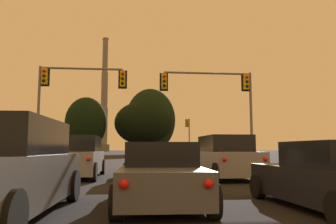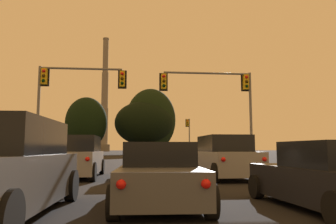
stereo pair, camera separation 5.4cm
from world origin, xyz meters
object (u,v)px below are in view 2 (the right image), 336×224
traffic_light_overhead_left (68,90)px  suv_left_lane_front (77,157)px  hatchback_right_lane_second (326,178)px  traffic_light_far_right (189,132)px  suv_left_lane_second (0,169)px  smokestack (104,106)px  sedan_center_lane_second (159,174)px  suv_right_lane_front (225,158)px  hatchback_center_lane_front (144,163)px  traffic_light_overhead_right (221,94)px

traffic_light_overhead_left → suv_left_lane_front: bearing=-73.8°
hatchback_right_lane_second → traffic_light_far_right: bearing=82.1°
suv_left_lane_second → smokestack: bearing=96.1°
suv_left_lane_second → sedan_center_lane_second: bearing=26.4°
suv_left_lane_front → suv_right_lane_front: same height
hatchback_right_lane_second → traffic_light_far_right: traffic_light_far_right is taller
sedan_center_lane_second → hatchback_right_lane_second: bearing=-18.2°
hatchback_right_lane_second → smokestack: (-20.78, 161.38, 22.40)m
traffic_light_overhead_left → hatchback_right_lane_second: bearing=-60.0°
suv_right_lane_front → traffic_light_far_right: traffic_light_far_right is taller
suv_left_lane_second → traffic_light_overhead_left: 15.72m
suv_left_lane_second → smokestack: 163.70m
traffic_light_overhead_left → sedan_center_lane_second: bearing=-69.5°
suv_left_lane_second → hatchback_center_lane_front: size_ratio=1.19×
suv_right_lane_front → traffic_light_overhead_left: traffic_light_overhead_left is taller
sedan_center_lane_second → traffic_light_overhead_right: bearing=71.3°
suv_left_lane_second → suv_right_lane_front: bearing=51.3°
suv_right_lane_front → suv_left_lane_second: same height
suv_right_lane_front → traffic_light_overhead_left: (-8.38, 7.32, 4.18)m
suv_right_lane_front → traffic_light_far_right: bearing=81.8°
hatchback_right_lane_second → hatchback_center_lane_front: bearing=113.1°
suv_right_lane_front → suv_left_lane_second: (-6.42, -7.70, 0.00)m
hatchback_center_lane_front → traffic_light_overhead_right: size_ratio=0.63×
suv_right_lane_front → traffic_light_far_right: 37.79m
hatchback_right_lane_second → traffic_light_far_right: size_ratio=0.69×
suv_right_lane_front → smokestack: size_ratio=0.08×
hatchback_center_lane_front → traffic_light_overhead_left: traffic_light_overhead_left is taller
hatchback_right_lane_second → traffic_light_overhead_left: 17.68m
suv_left_lane_second → hatchback_center_lane_front: bearing=71.0°
suv_left_lane_front → suv_left_lane_second: bearing=-90.2°
suv_left_lane_front → smokestack: 155.18m
smokestack → traffic_light_overhead_left: bearing=-85.2°
suv_left_lane_second → sedan_center_lane_second: suv_left_lane_second is taller
suv_left_lane_front → hatchback_right_lane_second: (6.69, -8.44, -0.23)m
hatchback_center_lane_front → traffic_light_overhead_left: size_ratio=0.62×
traffic_light_overhead_right → traffic_light_overhead_left: (-10.25, -0.25, 0.02)m
hatchback_right_lane_second → smokestack: 164.25m
sedan_center_lane_second → traffic_light_overhead_right: (5.19, 13.81, 4.40)m
hatchback_center_lane_front → traffic_light_overhead_right: (5.41, 7.39, 4.40)m
smokestack → sedan_center_lane_second: bearing=-83.8°
sedan_center_lane_second → suv_left_lane_second: bearing=-152.9°
suv_left_lane_second → traffic_light_far_right: bearing=77.7°
hatchback_right_lane_second → smokestack: size_ratio=0.07×
suv_left_lane_second → sedan_center_lane_second: (3.11, 1.47, -0.23)m
suv_right_lane_front → traffic_light_overhead_left: bearing=137.3°
hatchback_right_lane_second → suv_right_lane_front: size_ratio=0.84×
suv_right_lane_front → sedan_center_lane_second: 7.06m
smokestack → traffic_light_overhead_right: bearing=-81.3°
hatchback_center_lane_front → traffic_light_far_right: size_ratio=0.68×
suv_right_lane_front → suv_left_lane_front: bearing=170.3°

